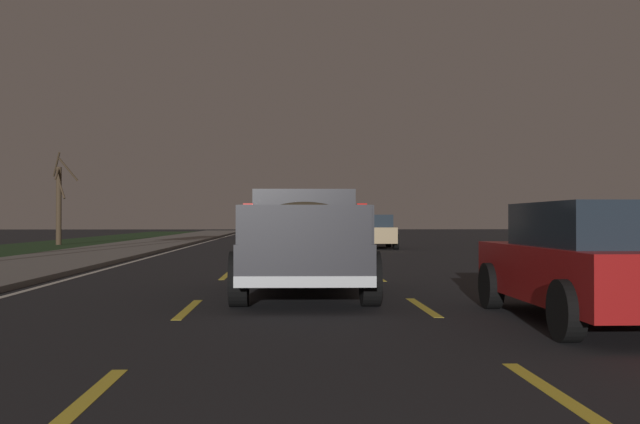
% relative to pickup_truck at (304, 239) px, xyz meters
% --- Properties ---
extents(ground, '(144.00, 144.00, 0.00)m').
position_rel_pickup_truck_xyz_m(ground, '(15.04, 0.00, -0.98)').
color(ground, black).
extents(sidewalk_shoulder, '(108.00, 4.00, 0.12)m').
position_rel_pickup_truck_xyz_m(sidewalk_shoulder, '(15.04, 7.45, -0.92)').
color(sidewalk_shoulder, slate).
rests_on(sidewalk_shoulder, ground).
extents(lane_markings, '(108.00, 7.04, 0.01)m').
position_rel_pickup_truck_xyz_m(lane_markings, '(17.89, 3.09, -0.98)').
color(lane_markings, yellow).
rests_on(lane_markings, ground).
extents(pickup_truck, '(5.45, 2.34, 1.87)m').
position_rel_pickup_truck_xyz_m(pickup_truck, '(0.00, 0.00, 0.00)').
color(pickup_truck, '#232328').
rests_on(pickup_truck, ground).
extents(sedan_red, '(4.41, 2.03, 1.54)m').
position_rel_pickup_truck_xyz_m(sedan_red, '(-3.81, -3.63, -0.20)').
color(sedan_red, maroon).
rests_on(sedan_red, ground).
extents(sedan_tan, '(4.45, 2.10, 1.54)m').
position_rel_pickup_truck_xyz_m(sedan_tan, '(20.69, -3.58, -0.20)').
color(sedan_tan, '#9E845B').
rests_on(sedan_tan, ground).
extents(sedan_silver, '(4.43, 2.06, 1.54)m').
position_rel_pickup_truck_xyz_m(sedan_silver, '(18.04, -0.08, -0.20)').
color(sedan_silver, '#B2B5BA').
rests_on(sedan_silver, ground).
extents(bare_tree_far, '(1.73, 1.44, 4.89)m').
position_rel_pickup_truck_xyz_m(bare_tree_far, '(26.11, 12.33, 1.30)').
color(bare_tree_far, '#423323').
rests_on(bare_tree_far, ground).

